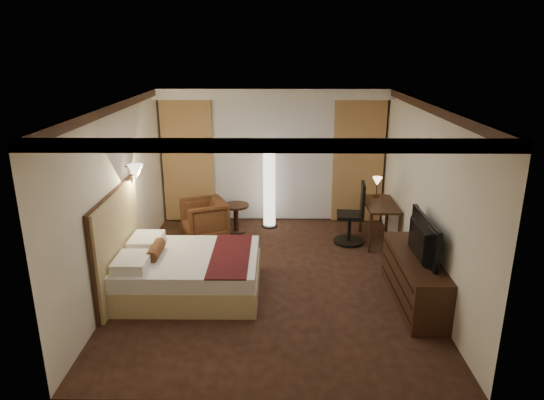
{
  "coord_description": "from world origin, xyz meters",
  "views": [
    {
      "loc": [
        0.06,
        -6.84,
        3.47
      ],
      "look_at": [
        0.0,
        0.4,
        1.15
      ],
      "focal_mm": 32.0,
      "sensor_mm": 36.0,
      "label": 1
    }
  ],
  "objects_px": {
    "bed": "(190,273)",
    "dresser": "(414,279)",
    "desk": "(379,223)",
    "television": "(416,233)",
    "floor_lamp": "(269,191)",
    "office_chair": "(350,213)",
    "armchair": "(204,217)",
    "side_table": "(236,218)"
  },
  "relations": [
    {
      "from": "side_table",
      "to": "floor_lamp",
      "type": "bearing_deg",
      "value": 25.27
    },
    {
      "from": "armchair",
      "to": "floor_lamp",
      "type": "relative_size",
      "value": 0.53
    },
    {
      "from": "dresser",
      "to": "bed",
      "type": "bearing_deg",
      "value": 175.2
    },
    {
      "from": "desk",
      "to": "television",
      "type": "distance_m",
      "value": 2.29
    },
    {
      "from": "desk",
      "to": "office_chair",
      "type": "height_order",
      "value": "office_chair"
    },
    {
      "from": "armchair",
      "to": "side_table",
      "type": "height_order",
      "value": "armchair"
    },
    {
      "from": "armchair",
      "to": "side_table",
      "type": "bearing_deg",
      "value": 89.54
    },
    {
      "from": "side_table",
      "to": "armchair",
      "type": "bearing_deg",
      "value": -157.75
    },
    {
      "from": "desk",
      "to": "dresser",
      "type": "relative_size",
      "value": 0.6
    },
    {
      "from": "desk",
      "to": "side_table",
      "type": "bearing_deg",
      "value": 169.69
    },
    {
      "from": "side_table",
      "to": "television",
      "type": "height_order",
      "value": "television"
    },
    {
      "from": "floor_lamp",
      "to": "office_chair",
      "type": "height_order",
      "value": "floor_lamp"
    },
    {
      "from": "bed",
      "to": "office_chair",
      "type": "relative_size",
      "value": 1.74
    },
    {
      "from": "desk",
      "to": "dresser",
      "type": "height_order",
      "value": "desk"
    },
    {
      "from": "armchair",
      "to": "floor_lamp",
      "type": "bearing_deg",
      "value": 91.13
    },
    {
      "from": "bed",
      "to": "dresser",
      "type": "relative_size",
      "value": 1.1
    },
    {
      "from": "office_chair",
      "to": "side_table",
      "type": "bearing_deg",
      "value": 171.49
    },
    {
      "from": "bed",
      "to": "desk",
      "type": "bearing_deg",
      "value": 31.45
    },
    {
      "from": "armchair",
      "to": "office_chair",
      "type": "bearing_deg",
      "value": 61.02
    },
    {
      "from": "office_chair",
      "to": "television",
      "type": "distance_m",
      "value": 2.26
    },
    {
      "from": "bed",
      "to": "dresser",
      "type": "bearing_deg",
      "value": -4.8
    },
    {
      "from": "desk",
      "to": "television",
      "type": "height_order",
      "value": "television"
    },
    {
      "from": "side_table",
      "to": "office_chair",
      "type": "bearing_deg",
      "value": -14.2
    },
    {
      "from": "side_table",
      "to": "floor_lamp",
      "type": "distance_m",
      "value": 0.85
    },
    {
      "from": "bed",
      "to": "side_table",
      "type": "bearing_deg",
      "value": 78.63
    },
    {
      "from": "armchair",
      "to": "floor_lamp",
      "type": "height_order",
      "value": "floor_lamp"
    },
    {
      "from": "bed",
      "to": "dresser",
      "type": "height_order",
      "value": "dresser"
    },
    {
      "from": "office_chair",
      "to": "dresser",
      "type": "xyz_separation_m",
      "value": [
        0.6,
        -2.14,
        -0.22
      ]
    },
    {
      "from": "bed",
      "to": "side_table",
      "type": "height_order",
      "value": "bed"
    },
    {
      "from": "floor_lamp",
      "to": "television",
      "type": "height_order",
      "value": "floor_lamp"
    },
    {
      "from": "bed",
      "to": "dresser",
      "type": "distance_m",
      "value": 3.2
    },
    {
      "from": "floor_lamp",
      "to": "office_chair",
      "type": "relative_size",
      "value": 1.3
    },
    {
      "from": "floor_lamp",
      "to": "desk",
      "type": "xyz_separation_m",
      "value": [
        2.02,
        -0.78,
        -0.37
      ]
    },
    {
      "from": "desk",
      "to": "office_chair",
      "type": "xyz_separation_m",
      "value": [
        -0.55,
        -0.05,
        0.2
      ]
    },
    {
      "from": "television",
      "to": "desk",
      "type": "bearing_deg",
      "value": 0.35
    },
    {
      "from": "armchair",
      "to": "television",
      "type": "relative_size",
      "value": 0.68
    },
    {
      "from": "dresser",
      "to": "desk",
      "type": "bearing_deg",
      "value": 91.31
    },
    {
      "from": "floor_lamp",
      "to": "side_table",
      "type": "bearing_deg",
      "value": -154.73
    },
    {
      "from": "bed",
      "to": "floor_lamp",
      "type": "relative_size",
      "value": 1.34
    },
    {
      "from": "bed",
      "to": "television",
      "type": "xyz_separation_m",
      "value": [
        3.16,
        -0.27,
        0.74
      ]
    },
    {
      "from": "television",
      "to": "floor_lamp",
      "type": "bearing_deg",
      "value": 34.27
    },
    {
      "from": "side_table",
      "to": "dresser",
      "type": "xyz_separation_m",
      "value": [
        2.71,
        -2.67,
        0.07
      ]
    }
  ]
}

